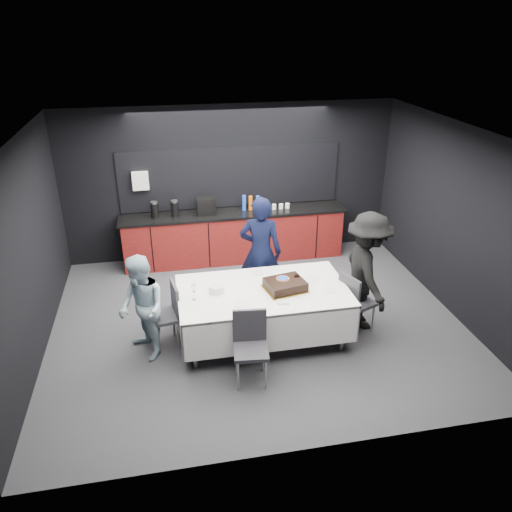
{
  "coord_description": "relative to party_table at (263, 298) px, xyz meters",
  "views": [
    {
      "loc": [
        -1.23,
        -6.19,
        4.16
      ],
      "look_at": [
        0.0,
        0.1,
        1.05
      ],
      "focal_mm": 35.0,
      "sensor_mm": 36.0,
      "label": 1
    }
  ],
  "objects": [
    {
      "name": "party_table",
      "position": [
        0.0,
        0.0,
        0.0
      ],
      "size": [
        2.32,
        1.32,
        0.78
      ],
      "color": "#99999E",
      "rests_on": "ground"
    },
    {
      "name": "champagne_flute",
      "position": [
        -0.95,
        -0.09,
        0.3
      ],
      "size": [
        0.06,
        0.06,
        0.22
      ],
      "color": "white",
      "rests_on": "party_table"
    },
    {
      "name": "loose_plate_right_a",
      "position": [
        0.73,
        0.16,
        0.14
      ],
      "size": [
        0.22,
        0.22,
        0.01
      ],
      "primitive_type": "cylinder",
      "color": "white",
      "rests_on": "party_table"
    },
    {
      "name": "person_center",
      "position": [
        0.16,
        0.95,
        0.25
      ],
      "size": [
        0.75,
        0.61,
        1.78
      ],
      "primitive_type": "imported",
      "rotation": [
        0.0,
        0.0,
        2.81
      ],
      "color": "black",
      "rests_on": "ground"
    },
    {
      "name": "chair_left",
      "position": [
        -1.3,
        0.11,
        -0.11
      ],
      "size": [
        0.48,
        0.48,
        0.92
      ],
      "color": "#302F35",
      "rests_on": "ground"
    },
    {
      "name": "person_right",
      "position": [
        1.51,
        0.05,
        0.24
      ],
      "size": [
        0.69,
        1.15,
        1.76
      ],
      "primitive_type": "imported",
      "rotation": [
        0.0,
        0.0,
        1.54
      ],
      "color": "black",
      "rests_on": "ground"
    },
    {
      "name": "chair_right",
      "position": [
        1.3,
        -0.09,
        -0.11
      ],
      "size": [
        0.54,
        0.54,
        0.92
      ],
      "color": "#302F35",
      "rests_on": "ground"
    },
    {
      "name": "loose_plate_far",
      "position": [
        0.03,
        0.49,
        0.14
      ],
      "size": [
        0.19,
        0.19,
        0.01
      ],
      "primitive_type": "cylinder",
      "color": "white",
      "rests_on": "party_table"
    },
    {
      "name": "kitchenette",
      "position": [
        -0.02,
        2.62,
        -0.1
      ],
      "size": [
        4.1,
        0.64,
        2.05
      ],
      "color": "#5E100E",
      "rests_on": "ground"
    },
    {
      "name": "person_left",
      "position": [
        -1.63,
        -0.09,
        0.09
      ],
      "size": [
        0.79,
        0.87,
        1.45
      ],
      "primitive_type": "imported",
      "rotation": [
        0.0,
        0.0,
        -1.15
      ],
      "color": "#9FB9C8",
      "rests_on": "ground"
    },
    {
      "name": "fork_pile",
      "position": [
        0.18,
        -0.39,
        0.15
      ],
      "size": [
        0.18,
        0.13,
        0.03
      ],
      "primitive_type": "cube",
      "rotation": [
        0.0,
        0.0,
        -0.22
      ],
      "color": "white",
      "rests_on": "party_table"
    },
    {
      "name": "plate_stack",
      "position": [
        -0.63,
        0.06,
        0.19
      ],
      "size": [
        0.21,
        0.21,
        0.1
      ],
      "primitive_type": "cylinder",
      "color": "white",
      "rests_on": "party_table"
    },
    {
      "name": "cake_assembly",
      "position": [
        0.3,
        -0.05,
        0.21
      ],
      "size": [
        0.63,
        0.55,
        0.17
      ],
      "color": "gold",
      "rests_on": "party_table"
    },
    {
      "name": "chair_near",
      "position": [
        -0.33,
        -0.81,
        -0.11
      ],
      "size": [
        0.46,
        0.46,
        0.92
      ],
      "color": "#302F35",
      "rests_on": "ground"
    },
    {
      "name": "loose_plate_near",
      "position": [
        -0.36,
        -0.32,
        0.14
      ],
      "size": [
        0.21,
        0.21,
        0.01
      ],
      "primitive_type": "cylinder",
      "color": "white",
      "rests_on": "party_table"
    },
    {
      "name": "loose_plate_right_b",
      "position": [
        0.89,
        -0.19,
        0.14
      ],
      "size": [
        0.19,
        0.19,
        0.01
      ],
      "primitive_type": "cylinder",
      "color": "white",
      "rests_on": "party_table"
    },
    {
      "name": "room_shell",
      "position": [
        0.0,
        0.4,
        1.22
      ],
      "size": [
        6.04,
        5.04,
        2.82
      ],
      "color": "white",
      "rests_on": "ground"
    },
    {
      "name": "ground",
      "position": [
        0.0,
        0.4,
        -0.64
      ],
      "size": [
        6.0,
        6.0,
        0.0
      ],
      "primitive_type": "plane",
      "color": "#3C3C41",
      "rests_on": "ground"
    }
  ]
}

